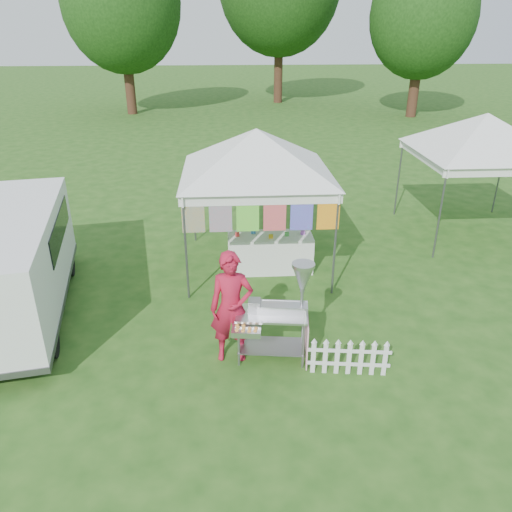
{
  "coord_description": "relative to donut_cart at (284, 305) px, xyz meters",
  "views": [
    {
      "loc": [
        -0.64,
        -6.52,
        4.92
      ],
      "look_at": [
        -0.13,
        1.58,
        1.1
      ],
      "focal_mm": 35.0,
      "sensor_mm": 36.0,
      "label": 1
    }
  ],
  "objects": [
    {
      "name": "tree_right",
      "position": [
        9.81,
        21.99,
        4.19
      ],
      "size": [
        5.6,
        5.6,
        8.42
      ],
      "color": "#381E14",
      "rests_on": "ground"
    },
    {
      "name": "vendor",
      "position": [
        -0.79,
        0.1,
        -0.07
      ],
      "size": [
        0.69,
        0.46,
        1.85
      ],
      "primitive_type": "imported",
      "rotation": [
        0.0,
        0.0,
        -0.03
      ],
      "color": "#AB152F",
      "rests_on": "ground"
    },
    {
      "name": "ground",
      "position": [
        -0.19,
        -0.01,
        -0.99
      ],
      "size": [
        120.0,
        120.0,
        0.0
      ],
      "primitive_type": "plane",
      "color": "#214C15",
      "rests_on": "ground"
    },
    {
      "name": "display_table",
      "position": [
        0.08,
        3.2,
        -0.59
      ],
      "size": [
        1.8,
        0.7,
        0.8
      ],
      "primitive_type": "cube",
      "color": "white",
      "rests_on": "ground"
    },
    {
      "name": "tree_left",
      "position": [
        -6.19,
        23.99,
        4.84
      ],
      "size": [
        6.4,
        6.4,
        9.53
      ],
      "color": "#381E14",
      "rests_on": "ground"
    },
    {
      "name": "canopy_main",
      "position": [
        -0.19,
        3.49,
        1.99
      ],
      "size": [
        4.24,
        4.24,
        3.45
      ],
      "color": "#59595E",
      "rests_on": "ground"
    },
    {
      "name": "picket_fence",
      "position": [
        0.97,
        -0.45,
        -0.71
      ],
      "size": [
        1.25,
        0.18,
        0.56
      ],
      "rotation": [
        0.0,
        0.0,
        -0.13
      ],
      "color": "white",
      "rests_on": "ground"
    },
    {
      "name": "donut_cart",
      "position": [
        0.0,
        0.0,
        0.0
      ],
      "size": [
        1.29,
        0.8,
        1.69
      ],
      "rotation": [
        0.0,
        0.0,
        -0.13
      ],
      "color": "gray",
      "rests_on": "ground"
    },
    {
      "name": "cargo_van",
      "position": [
        -4.79,
        1.73,
        0.04
      ],
      "size": [
        2.62,
        4.87,
        1.92
      ],
      "rotation": [
        0.0,
        0.0,
        0.17
      ],
      "color": "white",
      "rests_on": "ground"
    },
    {
      "name": "canopy_right",
      "position": [
        5.31,
        4.99,
        2.0
      ],
      "size": [
        4.24,
        4.24,
        3.45
      ],
      "color": "#59595E",
      "rests_on": "ground"
    }
  ]
}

